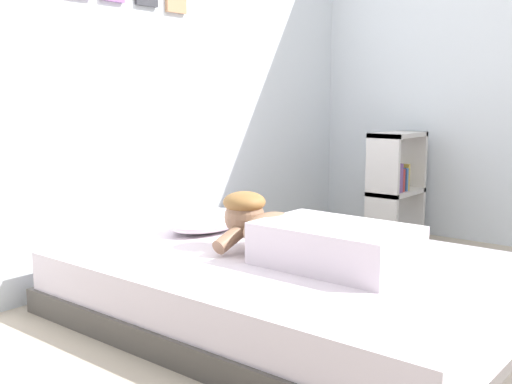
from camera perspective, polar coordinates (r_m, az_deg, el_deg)
name	(u,v)px	position (r m, az deg, el deg)	size (l,w,h in m)	color
ground_plane	(361,335)	(2.68, 9.75, -13.03)	(11.99, 11.99, 0.00)	tan
back_wall	(125,48)	(3.48, -12.13, 12.93)	(3.99, 0.12, 2.50)	silver
side_wall_right	(490,58)	(4.47, 20.99, 11.59)	(0.10, 5.88, 2.50)	silver
bed	(294,288)	(2.80, 3.55, -8.90)	(1.45, 2.02, 0.29)	#4C4742
pillow	(208,221)	(3.26, -4.47, -2.67)	(0.52, 0.32, 0.11)	silver
person_lying	(308,237)	(2.66, 4.86, -4.20)	(0.43, 0.92, 0.27)	silver
coffee_cup	(254,230)	(3.11, -0.20, -3.53)	(0.12, 0.09, 0.07)	white
cell_phone	(295,260)	(2.69, 3.65, -6.31)	(0.07, 0.14, 0.01)	black
bookshelf	(395,186)	(4.34, 12.82, 0.59)	(0.45, 0.24, 0.75)	silver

